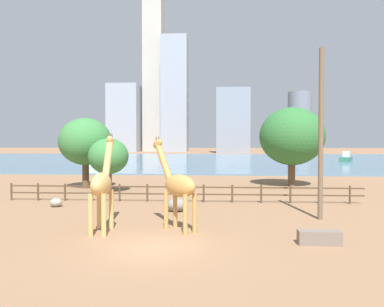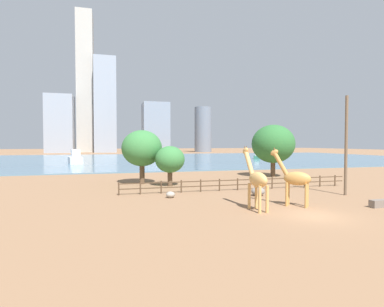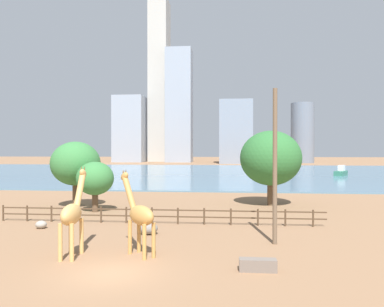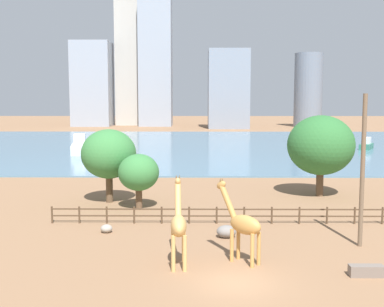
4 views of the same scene
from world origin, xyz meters
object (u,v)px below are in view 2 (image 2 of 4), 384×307
object	(u,v)px
giraffe_tall	(295,178)
tree_right_tall	(273,144)
giraffe_companion	(257,179)
utility_pole	(346,146)
boat_ferry	(257,156)
tree_left_large	(170,160)
boulder_by_pole	(170,195)
boulder_near_fence	(258,191)
boat_sailboat	(75,159)
feeding_trough	(381,204)
tree_center_broad	(142,148)

from	to	relation	value
giraffe_tall	tree_right_tall	size ratio (longest dim) A/B	0.60
giraffe_companion	utility_pole	distance (m)	12.32
utility_pole	boat_ferry	world-z (taller)	utility_pole
tree_left_large	boulder_by_pole	bearing A→B (deg)	-100.38
boulder_near_fence	boat_sailboat	xyz separation A→B (m)	(-22.31, 50.96, 0.95)
utility_pole	boat_sailboat	bearing A→B (deg)	120.19
utility_pole	tree_left_large	distance (m)	18.82
giraffe_companion	feeding_trough	bearing A→B (deg)	-102.45
boat_ferry	utility_pole	bearing A→B (deg)	9.49
feeding_trough	tree_center_broad	size ratio (longest dim) A/B	0.27
boulder_near_fence	boulder_by_pole	xyz separation A→B (m)	(-8.39, 1.14, -0.13)
utility_pole	boat_sailboat	world-z (taller)	utility_pole
utility_pole	boat_ferry	bearing A→B (deg)	70.35
tree_right_tall	boat_sailboat	world-z (taller)	tree_right_tall
giraffe_tall	boulder_near_fence	distance (m)	5.44
boulder_near_fence	boulder_by_pole	distance (m)	8.47
tree_left_large	giraffe_companion	bearing A→B (deg)	-74.61
feeding_trough	tree_right_tall	size ratio (longest dim) A/B	0.23
boat_ferry	boat_sailboat	xyz separation A→B (m)	(-52.55, -8.22, 0.41)
tree_center_broad	boat_ferry	size ratio (longest dim) A/B	1.26
giraffe_companion	boat_ferry	bearing A→B (deg)	-30.48
boat_sailboat	tree_right_tall	bearing A→B (deg)	-150.02
feeding_trough	boat_ferry	bearing A→B (deg)	70.69
giraffe_companion	feeding_trough	world-z (taller)	giraffe_companion
boulder_by_pole	tree_center_broad	bearing A→B (deg)	99.03
tree_left_large	boat_sailboat	bearing A→B (deg)	109.94
boulder_near_fence	tree_left_large	world-z (taller)	tree_left_large
giraffe_companion	boat_ferry	size ratio (longest dim) A/B	0.92
boat_sailboat	utility_pole	bearing A→B (deg)	-161.41
giraffe_tall	giraffe_companion	world-z (taller)	giraffe_companion
boulder_near_fence	tree_right_tall	size ratio (longest dim) A/B	0.17
tree_left_large	boat_sailboat	world-z (taller)	tree_left_large
tree_right_tall	giraffe_companion	bearing A→B (deg)	-122.92
tree_center_broad	boat_sailboat	size ratio (longest dim) A/B	0.81
tree_left_large	tree_right_tall	xyz separation A→B (m)	(17.01, 5.78, 1.84)
boulder_near_fence	boulder_by_pole	world-z (taller)	boulder_near_fence
giraffe_companion	utility_pole	world-z (taller)	utility_pole
tree_left_large	boat_ferry	bearing A→B (deg)	53.56
boat_sailboat	tree_center_broad	bearing A→B (deg)	-174.34
tree_center_broad	boat_ferry	distance (m)	62.56
giraffe_tall	tree_center_broad	size ratio (longest dim) A/B	0.71
feeding_trough	tree_center_broad	bearing A→B (deg)	132.30
giraffe_tall	boat_ferry	world-z (taller)	giraffe_tall
giraffe_tall	boulder_by_pole	distance (m)	11.12
feeding_trough	tree_left_large	size ratio (longest dim) A/B	0.38
boulder_near_fence	boat_ferry	bearing A→B (deg)	62.94
giraffe_tall	feeding_trough	size ratio (longest dim) A/B	2.63
giraffe_tall	tree_center_broad	xyz separation A→B (m)	(-10.63, 16.51, 2.18)
utility_pole	tree_right_tall	distance (m)	16.49
giraffe_tall	boat_sailboat	bearing A→B (deg)	-23.50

